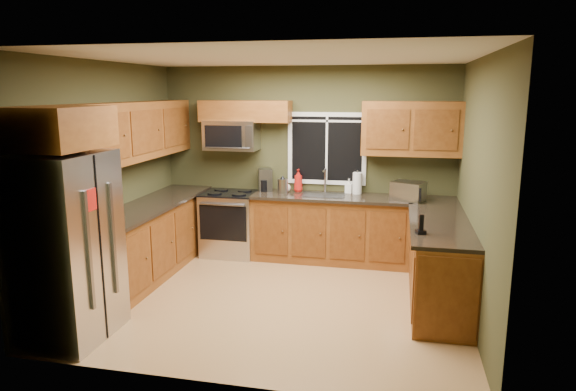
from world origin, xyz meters
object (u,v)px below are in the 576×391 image
at_px(refrigerator, 67,247).
at_px(range, 231,223).
at_px(toaster_oven, 408,191).
at_px(paper_towel_roll, 357,183).
at_px(coffee_maker, 265,180).
at_px(soap_bottle_c, 286,186).
at_px(soap_bottle_a, 298,180).
at_px(kettle, 283,185).
at_px(cordless_phone, 421,228).
at_px(soap_bottle_b, 349,186).
at_px(microwave, 232,135).

xyz_separation_m(refrigerator, range, (0.69, 2.77, -0.43)).
relative_size(toaster_oven, paper_towel_roll, 1.46).
relative_size(toaster_oven, coffee_maker, 1.54).
xyz_separation_m(refrigerator, soap_bottle_c, (1.49, 2.91, 0.12)).
height_order(refrigerator, range, refrigerator).
bearing_deg(soap_bottle_a, kettle, -130.47).
relative_size(paper_towel_roll, cordless_phone, 1.68).
height_order(kettle, soap_bottle_b, kettle).
bearing_deg(soap_bottle_c, refrigerator, -117.10).
xyz_separation_m(refrigerator, coffee_maker, (1.17, 2.94, 0.19)).
distance_m(toaster_oven, soap_bottle_a, 1.56).
distance_m(microwave, soap_bottle_b, 1.82).
distance_m(microwave, cordless_phone, 3.27).
height_order(kettle, soap_bottle_c, kettle).
bearing_deg(refrigerator, coffee_maker, 68.30).
bearing_deg(range, soap_bottle_b, 7.79).
distance_m(soap_bottle_a, cordless_phone, 2.52).
distance_m(coffee_maker, soap_bottle_c, 0.33).
bearing_deg(kettle, range, 179.09).
relative_size(range, kettle, 3.64).
height_order(range, coffee_maker, coffee_maker).
bearing_deg(toaster_oven, coffee_maker, 172.39).
bearing_deg(microwave, soap_bottle_c, 0.30).
distance_m(refrigerator, toaster_oven, 4.16).
bearing_deg(cordless_phone, soap_bottle_a, 130.58).
height_order(range, toaster_oven, toaster_oven).
bearing_deg(toaster_oven, cordless_phone, -86.17).
bearing_deg(coffee_maker, cordless_phone, -41.58).
relative_size(range, cordless_phone, 4.74).
bearing_deg(paper_towel_roll, refrigerator, -129.88).
relative_size(kettle, soap_bottle_a, 0.80).
xyz_separation_m(microwave, soap_bottle_b, (1.68, 0.09, -0.69)).
xyz_separation_m(range, soap_bottle_a, (0.96, 0.20, 0.63)).
distance_m(coffee_maker, soap_bottle_b, 1.21).
bearing_deg(cordless_phone, toaster_oven, 93.83).
height_order(range, kettle, kettle).
bearing_deg(range, toaster_oven, -2.30).
xyz_separation_m(kettle, soap_bottle_b, (0.90, 0.24, -0.02)).
relative_size(kettle, soap_bottle_c, 1.60).
bearing_deg(soap_bottle_b, toaster_oven, -22.24).
bearing_deg(range, refrigerator, -103.97).
relative_size(microwave, coffee_maker, 2.42).
xyz_separation_m(refrigerator, microwave, (0.69, 2.91, 0.83)).
relative_size(range, paper_towel_roll, 2.83).
relative_size(paper_towel_roll, soap_bottle_a, 1.03).
distance_m(paper_towel_roll, soap_bottle_a, 0.84).
bearing_deg(microwave, soap_bottle_b, 3.21).
relative_size(range, coffee_maker, 2.98).
relative_size(toaster_oven, kettle, 1.88).
bearing_deg(paper_towel_roll, kettle, -167.64).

